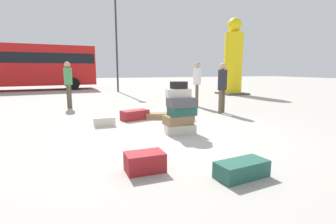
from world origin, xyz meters
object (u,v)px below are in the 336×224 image
(suitcase_brown_white_trunk, at_px, (158,116))
(suitcase_maroon_foreground_far, at_px, (145,162))
(suitcase_teal_left_side, at_px, (242,169))
(suitcase_black_upright_blue, at_px, (183,117))
(person_tourist_with_camera, at_px, (222,84))
(lamp_post, at_px, (116,27))
(person_passerby_in_red, at_px, (197,80))
(suitcase_cream_behind_tower, at_px, (104,121))
(parked_bus, at_px, (23,64))
(person_bearded_onlooker, at_px, (68,80))
(suitcase_maroon_right_side, at_px, (135,115))
(suitcase_tower, at_px, (180,110))
(yellow_dummy_statue, at_px, (233,61))

(suitcase_brown_white_trunk, relative_size, suitcase_maroon_foreground_far, 1.21)
(suitcase_teal_left_side, bearing_deg, suitcase_black_upright_blue, 70.67)
(person_tourist_with_camera, distance_m, lamp_post, 10.38)
(suitcase_black_upright_blue, height_order, person_tourist_with_camera, person_tourist_with_camera)
(person_tourist_with_camera, relative_size, person_passerby_in_red, 0.96)
(suitcase_black_upright_blue, relative_size, suitcase_brown_white_trunk, 0.80)
(suitcase_cream_behind_tower, relative_size, parked_bus, 0.06)
(person_bearded_onlooker, xyz_separation_m, person_passerby_in_red, (4.71, -1.48, 0.00))
(person_bearded_onlooker, distance_m, person_passerby_in_red, 4.93)
(suitcase_black_upright_blue, bearing_deg, suitcase_maroon_right_side, 136.01)
(suitcase_tower, relative_size, suitcase_brown_white_trunk, 1.78)
(parked_bus, bearing_deg, person_tourist_with_camera, -65.02)
(suitcase_maroon_foreground_far, distance_m, person_tourist_with_camera, 5.52)
(suitcase_maroon_foreground_far, bearing_deg, suitcase_maroon_right_side, 78.09)
(suitcase_teal_left_side, relative_size, person_tourist_with_camera, 0.44)
(suitcase_brown_white_trunk, xyz_separation_m, person_bearded_onlooker, (-2.48, 3.28, 0.97))
(parked_bus, bearing_deg, suitcase_maroon_foreground_far, -82.34)
(suitcase_maroon_foreground_far, distance_m, person_bearded_onlooker, 7.15)
(suitcase_cream_behind_tower, bearing_deg, suitcase_brown_white_trunk, 14.87)
(suitcase_tower, bearing_deg, suitcase_teal_left_side, -93.96)
(person_bearded_onlooker, relative_size, person_passerby_in_red, 1.00)
(suitcase_brown_white_trunk, relative_size, suitcase_maroon_right_side, 0.85)
(suitcase_tower, bearing_deg, person_tourist_with_camera, 40.11)
(suitcase_maroon_foreground_far, relative_size, parked_bus, 0.06)
(person_tourist_with_camera, bearing_deg, parked_bus, -91.94)
(person_passerby_in_red, bearing_deg, yellow_dummy_statue, 160.40)
(person_bearded_onlooker, bearing_deg, suitcase_maroon_foreground_far, -7.96)
(suitcase_maroon_right_side, distance_m, parked_bus, 14.28)
(suitcase_maroon_foreground_far, bearing_deg, parked_bus, 102.49)
(person_passerby_in_red, xyz_separation_m, lamp_post, (-1.71, 8.10, 3.11))
(parked_bus, xyz_separation_m, lamp_post, (5.96, -3.55, 2.32))
(lamp_post, bearing_deg, person_bearded_onlooker, -114.37)
(suitcase_maroon_right_side, height_order, yellow_dummy_statue, yellow_dummy_statue)
(suitcase_black_upright_blue, xyz_separation_m, person_tourist_with_camera, (1.74, 0.73, 0.89))
(person_bearded_onlooker, distance_m, person_tourist_with_camera, 5.73)
(suitcase_teal_left_side, height_order, person_passerby_in_red, person_passerby_in_red)
(yellow_dummy_statue, relative_size, parked_bus, 0.45)
(parked_bus, bearing_deg, lamp_post, -36.18)
(suitcase_maroon_right_side, bearing_deg, suitcase_black_upright_blue, -43.61)
(suitcase_maroon_right_side, relative_size, person_tourist_with_camera, 0.47)
(suitcase_teal_left_side, xyz_separation_m, suitcase_maroon_foreground_far, (-1.18, 0.67, 0.03))
(suitcase_black_upright_blue, distance_m, suitcase_maroon_foreground_far, 3.80)
(person_bearded_onlooker, distance_m, yellow_dummy_statue, 9.44)
(suitcase_cream_behind_tower, xyz_separation_m, suitcase_maroon_foreground_far, (0.17, -3.32, 0.03))
(person_passerby_in_red, relative_size, yellow_dummy_statue, 0.40)
(suitcase_teal_left_side, bearing_deg, suitcase_tower, 79.34)
(suitcase_brown_white_trunk, xyz_separation_m, suitcase_maroon_right_side, (-0.68, 0.10, 0.06))
(suitcase_cream_behind_tower, xyz_separation_m, person_tourist_with_camera, (3.96, 0.60, 0.88))
(suitcase_brown_white_trunk, bearing_deg, lamp_post, 108.13)
(suitcase_black_upright_blue, bearing_deg, suitcase_cream_behind_tower, 159.29)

